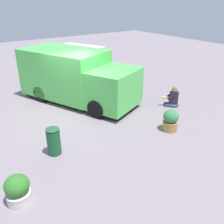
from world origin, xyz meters
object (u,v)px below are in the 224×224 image
food_truck (76,78)px  planter_flowering_near (171,120)px  person_customer (173,98)px  planter_flowering_far (18,189)px  trash_bin (54,141)px

food_truck → planter_flowering_near: 4.75m
food_truck → person_customer: size_ratio=6.30×
planter_flowering_near → person_customer: bearing=-139.7°
person_customer → planter_flowering_near: size_ratio=1.18×
person_customer → planter_flowering_near: 2.27m
person_customer → planter_flowering_far: (7.25, 1.85, -0.01)m
person_customer → trash_bin: person_customer is taller
food_truck → person_customer: (-3.16, 3.01, -0.72)m
planter_flowering_near → planter_flowering_far: 5.53m
food_truck → person_customer: 4.42m
food_truck → trash_bin: bearing=53.1°
trash_bin → person_customer: bearing=-175.4°
food_truck → planter_flowering_far: bearing=49.9°
person_customer → trash_bin: bearing=4.6°
planter_flowering_near → trash_bin: 4.16m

